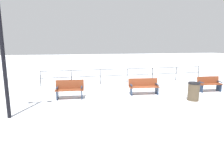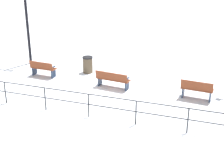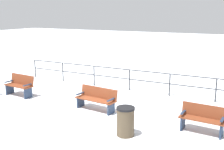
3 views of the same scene
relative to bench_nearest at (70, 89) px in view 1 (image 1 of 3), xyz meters
name	(u,v)px [view 1 (image 1 of 3)]	position (x,y,z in m)	size (l,w,h in m)	color
ground_plane	(145,95)	(0.22, 3.88, -0.47)	(80.00, 80.00, 0.00)	white
bench_nearest	(70,89)	(0.00, 0.00, 0.00)	(0.63, 1.42, 0.91)	brown
bench_second	(144,86)	(0.02, 3.89, -0.03)	(0.69, 1.66, 0.84)	brown
bench_third	(209,84)	(0.29, 7.77, -0.03)	(0.57, 1.38, 0.84)	brown
lamppost_near	(0,22)	(1.92, -2.15, 2.93)	(0.26, 1.11, 5.25)	black
waterfront_railing	(127,73)	(-2.99, 3.88, 0.20)	(0.05, 11.52, 1.00)	#26282D
trash_bin	(194,91)	(1.56, 5.80, -0.03)	(0.54, 0.54, 0.88)	brown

